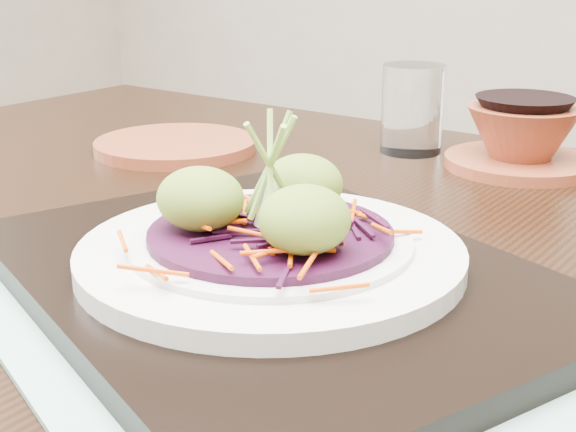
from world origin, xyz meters
The scene contains 11 objects.
dining_table centered at (0.00, 0.07, 0.69)m, with size 1.33×0.94×0.80m.
placemat centered at (0.02, 0.00, 0.80)m, with size 0.42×0.33×0.00m, color #84AB96.
serving_tray centered at (0.02, 0.00, 0.81)m, with size 0.36×0.27×0.02m, color black.
white_plate centered at (0.02, 0.00, 0.82)m, with size 0.24×0.24×0.02m.
cabbage_bed centered at (0.02, 0.00, 0.84)m, with size 0.15×0.15×0.01m, color #350A29.
carrot_julienne centered at (0.02, 0.00, 0.84)m, with size 0.18×0.18×0.01m, color #D64503, non-canonical shape.
guacamole_scoops centered at (0.02, 0.00, 0.86)m, with size 0.13×0.11×0.04m.
scallion_garnish centered at (0.02, 0.00, 0.87)m, with size 0.05×0.05×0.08m, color #86B749, non-canonical shape.
terracotta_side_plate centered at (-0.27, 0.25, 0.80)m, with size 0.17×0.17×0.01m, color brown.
water_glass centered at (-0.05, 0.38, 0.84)m, with size 0.06×0.06×0.09m, color white.
terracotta_bowl_set centered at (0.06, 0.38, 0.82)m, with size 0.18×0.18×0.06m.
Camera 1 is at (0.27, -0.38, 1.00)m, focal length 50.00 mm.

